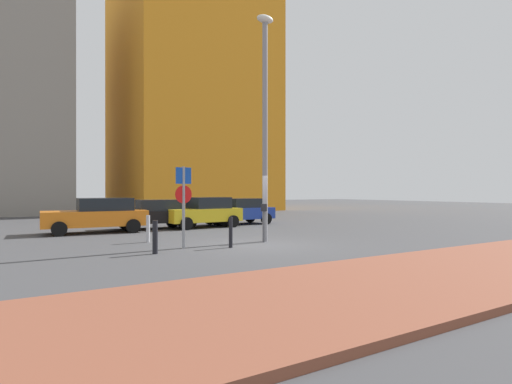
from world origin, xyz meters
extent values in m
plane|color=#424244|center=(0.00, 0.00, 0.00)|extent=(120.00, 120.00, 0.00)
cube|color=brown|center=(0.00, -6.79, 0.07)|extent=(40.00, 4.42, 0.14)
cube|color=orange|center=(-4.12, 7.40, 0.67)|extent=(4.58, 2.04, 0.70)
cube|color=black|center=(-3.69, 7.37, 1.31)|extent=(2.43, 1.77, 0.58)
cylinder|color=black|center=(-5.70, 6.59, 0.32)|extent=(0.65, 0.26, 0.64)
cylinder|color=black|center=(-5.59, 8.37, 0.32)|extent=(0.65, 0.26, 0.64)
cylinder|color=black|center=(-2.65, 6.42, 0.32)|extent=(0.65, 0.26, 0.64)
cylinder|color=black|center=(-2.55, 8.20, 0.32)|extent=(0.65, 0.26, 0.64)
cube|color=black|center=(-1.06, 7.96, 0.62)|extent=(4.50, 2.02, 0.61)
cube|color=black|center=(-0.92, 7.95, 1.20)|extent=(2.25, 1.71, 0.55)
cylinder|color=black|center=(-2.61, 7.23, 0.32)|extent=(0.65, 0.27, 0.64)
cylinder|color=black|center=(-2.48, 8.91, 0.32)|extent=(0.65, 0.27, 0.64)
cylinder|color=black|center=(0.37, 7.00, 0.32)|extent=(0.65, 0.27, 0.64)
cylinder|color=black|center=(0.49, 8.69, 0.32)|extent=(0.65, 0.27, 0.64)
cube|color=gold|center=(1.22, 7.35, 0.66)|extent=(4.04, 1.92, 0.68)
cube|color=black|center=(1.58, 7.37, 1.30)|extent=(2.07, 1.66, 0.59)
cylinder|color=black|center=(-0.07, 6.43, 0.32)|extent=(0.65, 0.26, 0.64)
cylinder|color=black|center=(-0.17, 8.11, 0.32)|extent=(0.65, 0.26, 0.64)
cylinder|color=black|center=(2.61, 6.59, 0.32)|extent=(0.65, 0.26, 0.64)
cylinder|color=black|center=(2.51, 8.27, 0.32)|extent=(0.65, 0.26, 0.64)
cube|color=#1E389E|center=(3.77, 8.12, 0.64)|extent=(4.11, 1.86, 0.65)
cube|color=black|center=(4.14, 8.13, 1.23)|extent=(2.00, 1.66, 0.53)
cylinder|color=black|center=(2.42, 7.21, 0.32)|extent=(0.65, 0.24, 0.64)
cylinder|color=black|center=(2.37, 8.94, 0.32)|extent=(0.65, 0.24, 0.64)
cylinder|color=black|center=(5.18, 7.30, 0.32)|extent=(0.65, 0.24, 0.64)
cylinder|color=black|center=(5.12, 9.03, 0.32)|extent=(0.65, 0.24, 0.64)
cylinder|color=gray|center=(-2.54, 0.50, 1.37)|extent=(0.10, 0.10, 2.74)
cube|color=#1447B7|center=(-2.54, 0.50, 2.44)|extent=(0.55, 0.08, 0.55)
cylinder|color=red|center=(-2.54, 0.50, 1.81)|extent=(0.60, 0.08, 0.60)
cylinder|color=#4C4C51|center=(0.63, 0.46, 0.58)|extent=(0.08, 0.08, 1.16)
cube|color=black|center=(0.63, 0.46, 1.30)|extent=(0.18, 0.14, 0.28)
cylinder|color=gray|center=(0.81, 0.66, 4.16)|extent=(0.20, 0.20, 8.32)
ellipsoid|color=silver|center=(0.81, 0.66, 8.47)|extent=(0.70, 0.36, 0.30)
cylinder|color=#B7B7BC|center=(-3.06, 2.75, 0.51)|extent=(0.14, 0.14, 1.01)
cylinder|color=black|center=(-3.72, -0.16, 0.51)|extent=(0.16, 0.16, 1.02)
cylinder|color=black|center=(-1.10, -0.15, 0.52)|extent=(0.13, 0.13, 1.04)
cube|color=orange|center=(8.90, 27.91, 12.59)|extent=(14.08, 15.05, 25.17)
camera|label=1|loc=(-7.58, -12.34, 1.92)|focal=28.55mm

